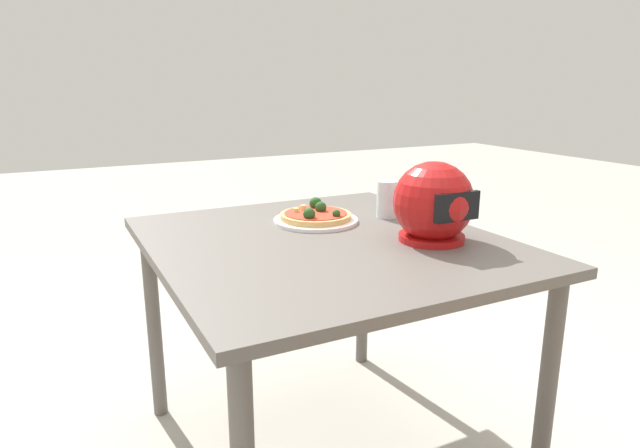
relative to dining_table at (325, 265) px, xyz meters
name	(u,v)px	position (x,y,z in m)	size (l,w,h in m)	color
dining_table	(325,265)	(0.00, 0.00, 0.00)	(1.00, 1.09, 0.75)	#5B5651
pizza_plate	(316,220)	(-0.07, -0.19, 0.09)	(0.28, 0.28, 0.01)	white
pizza	(316,214)	(-0.07, -0.20, 0.11)	(0.24, 0.24, 0.06)	tan
motorcycle_helmet	(433,204)	(-0.27, 0.16, 0.19)	(0.24, 0.24, 0.24)	#B21414
drinking_glass	(387,199)	(-0.32, -0.15, 0.15)	(0.07, 0.07, 0.13)	silver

